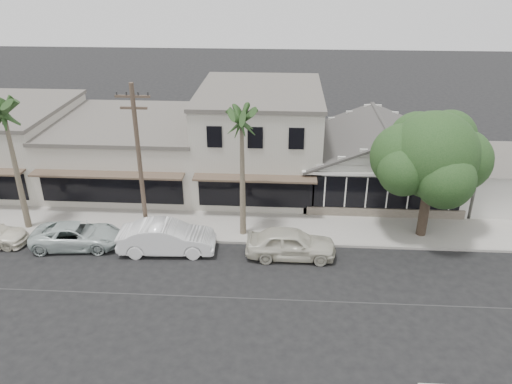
# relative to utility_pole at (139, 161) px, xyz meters

# --- Properties ---
(ground) EXTENTS (140.00, 140.00, 0.00)m
(ground) POSITION_rel_utility_pole_xyz_m (9.00, -5.20, -4.79)
(ground) COLOR black
(ground) RESTS_ON ground
(sidewalk_north) EXTENTS (90.00, 3.50, 0.15)m
(sidewalk_north) POSITION_rel_utility_pole_xyz_m (1.00, 1.55, -4.71)
(sidewalk_north) COLOR #9E9991
(sidewalk_north) RESTS_ON ground
(corner_shop) EXTENTS (10.40, 8.60, 5.10)m
(corner_shop) POSITION_rel_utility_pole_xyz_m (14.00, 7.27, -2.17)
(corner_shop) COLOR silver
(corner_shop) RESTS_ON ground
(side_cottage) EXTENTS (6.00, 6.00, 3.00)m
(side_cottage) POSITION_rel_utility_pole_xyz_m (22.20, 6.30, -3.29)
(side_cottage) COLOR silver
(side_cottage) RESTS_ON ground
(row_building_near) EXTENTS (8.00, 10.00, 6.50)m
(row_building_near) POSITION_rel_utility_pole_xyz_m (6.00, 8.30, -1.54)
(row_building_near) COLOR beige
(row_building_near) RESTS_ON ground
(row_building_midnear) EXTENTS (10.00, 10.00, 4.20)m
(row_building_midnear) POSITION_rel_utility_pole_xyz_m (-3.00, 8.30, -2.69)
(row_building_midnear) COLOR beige
(row_building_midnear) RESTS_ON ground
(utility_pole) EXTENTS (1.80, 0.24, 9.00)m
(utility_pole) POSITION_rel_utility_pole_xyz_m (0.00, 0.00, 0.00)
(utility_pole) COLOR brown
(utility_pole) RESTS_ON ground
(car_0) EXTENTS (4.81, 1.95, 1.64)m
(car_0) POSITION_rel_utility_pole_xyz_m (8.20, -1.39, -3.97)
(car_0) COLOR beige
(car_0) RESTS_ON ground
(car_1) EXTENTS (5.33, 2.10, 1.73)m
(car_1) POSITION_rel_utility_pole_xyz_m (1.47, -1.29, -3.93)
(car_1) COLOR white
(car_1) RESTS_ON ground
(car_2) EXTENTS (5.04, 2.65, 1.35)m
(car_2) POSITION_rel_utility_pole_xyz_m (-3.68, -1.05, -4.11)
(car_2) COLOR #B3C1BE
(car_2) RESTS_ON ground
(shade_tree) EXTENTS (6.69, 6.05, 7.42)m
(shade_tree) POSITION_rel_utility_pole_xyz_m (15.67, 1.45, 0.09)
(shade_tree) COLOR #433728
(shade_tree) RESTS_ON ground
(palm_east) EXTENTS (2.78, 2.78, 8.09)m
(palm_east) POSITION_rel_utility_pole_xyz_m (5.45, 0.70, 2.15)
(palm_east) COLOR #726651
(palm_east) RESTS_ON ground
(palm_mid) EXTENTS (2.76, 2.76, 8.29)m
(palm_mid) POSITION_rel_utility_pole_xyz_m (-7.36, 0.70, 2.31)
(palm_mid) COLOR #726651
(palm_mid) RESTS_ON ground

